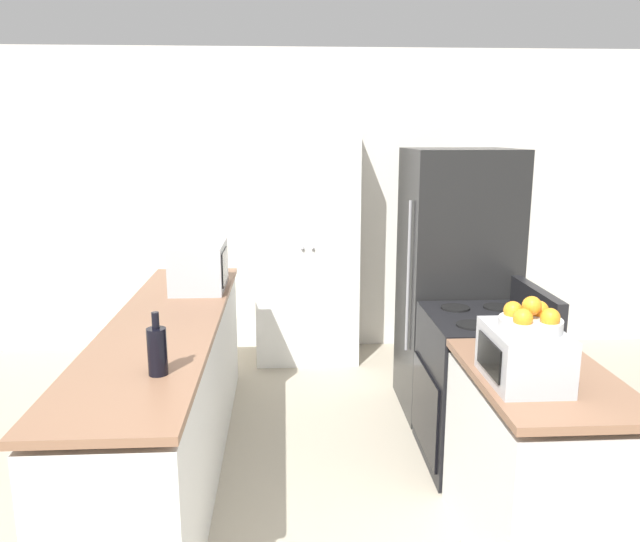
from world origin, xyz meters
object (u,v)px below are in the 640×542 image
object	(u,v)px
microwave	(199,266)
toaster_oven	(524,356)
pantry_cabinet	(306,242)
refrigerator	(455,283)
fruit_bowl	(531,319)
stove	(481,388)
wine_bottle	(157,350)

from	to	relation	value
microwave	toaster_oven	size ratio (longest dim) A/B	1.27
microwave	pantry_cabinet	bearing A→B (deg)	54.71
microwave	refrigerator	bearing A→B (deg)	-0.26
microwave	fruit_bowl	xyz separation A→B (m)	(1.57, -1.71, 0.12)
microwave	fruit_bowl	size ratio (longest dim) A/B	1.98
microwave	toaster_oven	xyz separation A→B (m)	(1.55, -1.69, -0.04)
fruit_bowl	stove	bearing A→B (deg)	81.84
pantry_cabinet	fruit_bowl	world-z (taller)	pantry_cabinet
toaster_oven	refrigerator	bearing A→B (deg)	84.06
pantry_cabinet	refrigerator	xyz separation A→B (m)	(0.98, -1.07, -0.11)
toaster_oven	fruit_bowl	world-z (taller)	fruit_bowl
wine_bottle	fruit_bowl	bearing A→B (deg)	-6.94
wine_bottle	fruit_bowl	size ratio (longest dim) A/B	1.10
pantry_cabinet	refrigerator	distance (m)	1.45
pantry_cabinet	fruit_bowl	bearing A→B (deg)	-73.55
fruit_bowl	microwave	bearing A→B (deg)	132.50
stove	refrigerator	xyz separation A→B (m)	(0.03, 0.74, 0.45)
wine_bottle	refrigerator	bearing A→B (deg)	41.51
wine_bottle	stove	bearing A→B (deg)	24.60
refrigerator	microwave	distance (m)	1.73
pantry_cabinet	microwave	bearing A→B (deg)	-125.29
pantry_cabinet	fruit_bowl	size ratio (longest dim) A/B	7.94
microwave	fruit_bowl	distance (m)	2.32
stove	toaster_oven	world-z (taller)	toaster_oven
refrigerator	wine_bottle	size ratio (longest dim) A/B	6.47
wine_bottle	toaster_oven	world-z (taller)	wine_bottle
refrigerator	microwave	world-z (taller)	refrigerator
pantry_cabinet	stove	world-z (taller)	pantry_cabinet
refrigerator	fruit_bowl	bearing A→B (deg)	-95.50
refrigerator	toaster_oven	distance (m)	1.69
stove	refrigerator	bearing A→B (deg)	87.97
stove	microwave	bearing A→B (deg)	156.23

